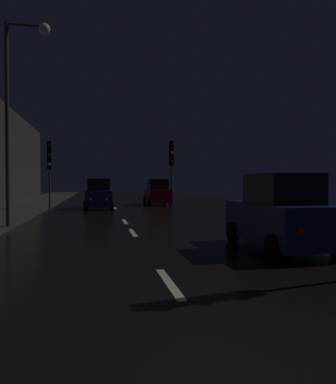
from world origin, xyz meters
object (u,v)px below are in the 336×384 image
at_px(traffic_light_far_right, 171,159).
at_px(car_parked_right_near, 280,215).
at_px(traffic_light_far_left, 49,160).
at_px(streetlamp_overhead, 19,94).
at_px(car_approaching_headlights, 99,195).
at_px(car_parked_right_far, 157,193).

xyz_separation_m(traffic_light_far_right, car_parked_right_near, (-0.80, -19.95, -2.75)).
bearing_deg(traffic_light_far_left, streetlamp_overhead, 4.09).
xyz_separation_m(car_approaching_headlights, car_parked_right_far, (4.81, 4.43, 0.00)).
xyz_separation_m(car_parked_right_near, car_parked_right_far, (0.00, 21.91, 0.02)).
relative_size(traffic_light_far_right, car_parked_right_near, 1.23).
bearing_deg(streetlamp_overhead, traffic_light_far_left, 91.10).
bearing_deg(streetlamp_overhead, traffic_light_far_right, 58.24).
distance_m(streetlamp_overhead, car_parked_right_far, 18.31).
height_order(traffic_light_far_left, car_parked_right_far, traffic_light_far_left).
bearing_deg(car_parked_right_far, streetlamp_overhead, 153.76).
bearing_deg(car_approaching_headlights, car_parked_right_near, 15.37).
xyz_separation_m(traffic_light_far_right, streetlamp_overhead, (-8.68, -14.02, 1.53)).
xyz_separation_m(car_approaching_headlights, car_parked_right_near, (4.81, -17.49, -0.02)).
height_order(car_approaching_headlights, car_parked_right_far, car_parked_right_far).
relative_size(traffic_light_far_right, car_approaching_headlights, 1.21).
height_order(streetlamp_overhead, car_parked_right_near, streetlamp_overhead).
height_order(traffic_light_far_right, car_approaching_headlights, traffic_light_far_right).
height_order(traffic_light_far_left, streetlamp_overhead, streetlamp_overhead).
relative_size(traffic_light_far_right, streetlamp_overhead, 0.63).
bearing_deg(traffic_light_far_left, traffic_light_far_right, 106.74).
distance_m(streetlamp_overhead, car_approaching_headlights, 12.69).
height_order(streetlamp_overhead, car_parked_right_far, streetlamp_overhead).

